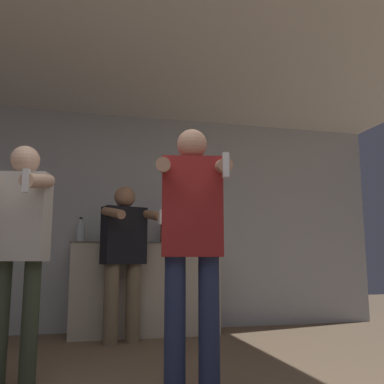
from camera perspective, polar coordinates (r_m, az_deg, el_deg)
wall_back at (r=5.14m, az=-12.00°, el=-3.56°), size 7.00×0.06×2.55m
ceiling_slab at (r=3.92m, az=-10.53°, el=18.02°), size 7.00×3.71×0.05m
counter at (r=4.87m, az=-6.35°, el=-12.59°), size 1.63×0.57×0.99m
bottle_clear_vodka at (r=5.00m, az=-1.45°, el=-5.36°), size 0.08×0.08×0.35m
bottle_amber_bourbon at (r=4.89m, az=-10.61°, el=-5.43°), size 0.06×0.06×0.30m
bottle_brown_liquor at (r=4.96m, az=-3.73°, el=-5.21°), size 0.09×0.09×0.36m
bottle_green_wine at (r=5.03m, az=0.21°, el=-5.54°), size 0.09×0.09×0.32m
bottle_dark_rum at (r=4.89m, az=-14.65°, el=-5.18°), size 0.09×0.09×0.28m
person_woman_foreground at (r=2.65m, az=0.02°, el=-5.94°), size 0.49×0.49×1.63m
person_man_side at (r=3.11m, az=-22.00°, el=-5.19°), size 0.51×0.60×1.59m
person_spectator_back at (r=4.37m, az=-9.06°, el=-7.96°), size 0.60×0.62×1.55m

